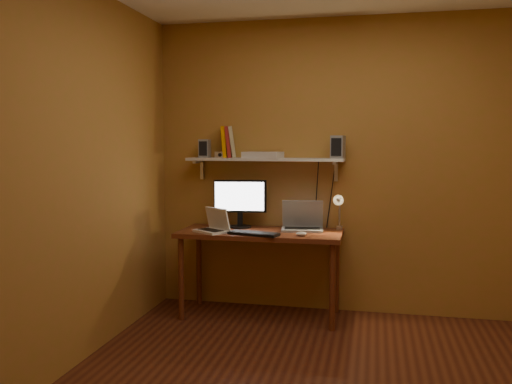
% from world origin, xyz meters
% --- Properties ---
extents(room, '(3.44, 3.24, 2.64)m').
position_xyz_m(room, '(0.00, 0.00, 1.30)').
color(room, '#5C2A17').
rests_on(room, ground).
extents(desk, '(1.40, 0.60, 0.75)m').
position_xyz_m(desk, '(-0.70, 1.28, 0.66)').
color(desk, brown).
rests_on(desk, ground).
extents(wall_shelf, '(1.40, 0.25, 0.21)m').
position_xyz_m(wall_shelf, '(-0.70, 1.47, 1.36)').
color(wall_shelf, silver).
rests_on(wall_shelf, room).
extents(monitor, '(0.47, 0.23, 0.43)m').
position_xyz_m(monitor, '(-0.92, 1.44, 0.99)').
color(monitor, black).
rests_on(monitor, desk).
extents(laptop, '(0.38, 0.29, 0.26)m').
position_xyz_m(laptop, '(-0.35, 1.42, 0.82)').
color(laptop, gray).
rests_on(laptop, desk).
extents(netbook, '(0.34, 0.32, 0.21)m').
position_xyz_m(netbook, '(-1.07, 1.15, 0.81)').
color(netbook, silver).
rests_on(netbook, desk).
extents(keyboard, '(0.45, 0.24, 0.02)m').
position_xyz_m(keyboard, '(-0.71, 1.08, 0.76)').
color(keyboard, black).
rests_on(keyboard, desk).
extents(mouse, '(0.09, 0.06, 0.03)m').
position_xyz_m(mouse, '(-0.32, 1.11, 0.77)').
color(mouse, silver).
rests_on(mouse, desk).
extents(desk_lamp, '(0.09, 0.23, 0.38)m').
position_xyz_m(desk_lamp, '(-0.04, 1.41, 0.96)').
color(desk_lamp, silver).
rests_on(desk_lamp, desk).
extents(speaker_left, '(0.09, 0.09, 0.17)m').
position_xyz_m(speaker_left, '(-1.26, 1.47, 1.46)').
color(speaker_left, gray).
rests_on(speaker_left, wall_shelf).
extents(speaker_right, '(0.13, 0.13, 0.20)m').
position_xyz_m(speaker_right, '(-0.06, 1.47, 1.47)').
color(speaker_right, gray).
rests_on(speaker_right, wall_shelf).
extents(books, '(0.19, 0.20, 0.28)m').
position_xyz_m(books, '(-1.04, 1.49, 1.51)').
color(books, orange).
rests_on(books, wall_shelf).
extents(shelf_camera, '(0.10, 0.06, 0.06)m').
position_xyz_m(shelf_camera, '(-1.09, 1.40, 1.40)').
color(shelf_camera, silver).
rests_on(shelf_camera, wall_shelf).
extents(router, '(0.35, 0.26, 0.05)m').
position_xyz_m(router, '(-0.71, 1.47, 1.40)').
color(router, silver).
rests_on(router, wall_shelf).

